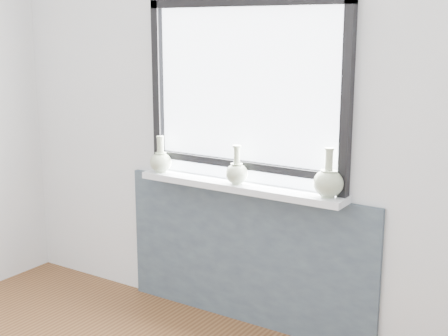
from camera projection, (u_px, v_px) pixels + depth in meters
The scene contains 7 objects.
back_wall at pixel (248, 113), 3.63m from camera, with size 3.60×0.02×2.60m, color silver.
apron_panel at pixel (245, 255), 3.79m from camera, with size 1.70×0.03×0.86m, color #465963.
windowsill at pixel (239, 186), 3.64m from camera, with size 1.32×0.18×0.04m, color silver.
window at pixel (245, 89), 3.57m from camera, with size 1.30×0.06×1.05m.
vase_a at pixel (161, 161), 3.90m from camera, with size 0.14×0.14×0.23m.
vase_b at pixel (237, 172), 3.60m from camera, with size 0.13×0.13×0.23m.
vase_c at pixel (328, 181), 3.32m from camera, with size 0.16×0.16×0.27m.
Camera 1 is at (1.85, -1.30, 1.78)m, focal length 50.00 mm.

